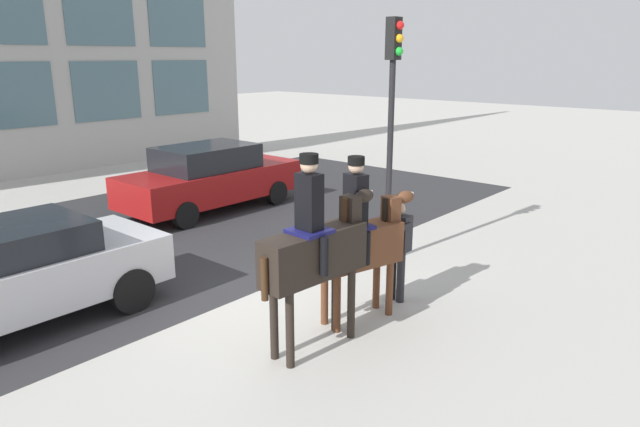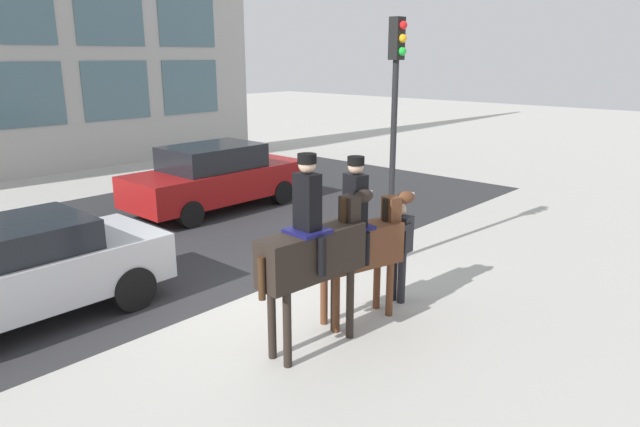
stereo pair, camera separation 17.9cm
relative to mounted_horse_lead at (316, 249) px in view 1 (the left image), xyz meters
The scene contains 8 objects.
ground_plane 2.10m from the mounted_horse_lead, 71.50° to the left, with size 80.00×80.00×0.00m, color #B2AFA8.
road_surface 6.41m from the mounted_horse_lead, 85.45° to the left, with size 21.34×8.50×0.01m.
mounted_horse_lead is the anchor object (origin of this frame).
mounted_horse_companion 1.08m from the mounted_horse_lead, ahead, with size 1.78×0.77×2.49m.
pedestrian_bystander 2.02m from the mounted_horse_lead, ahead, with size 0.82×0.43×1.64m.
street_car_near_lane 4.39m from the mounted_horse_lead, 121.68° to the left, with size 3.97×1.87×1.53m.
street_car_far_lane 7.69m from the mounted_horse_lead, 61.95° to the left, with size 4.72×1.93×1.67m.
traffic_light 3.93m from the mounted_horse_lead, 19.03° to the left, with size 0.24×0.29×4.48m.
Camera 1 is at (-5.76, -6.14, 3.83)m, focal length 32.00 mm.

